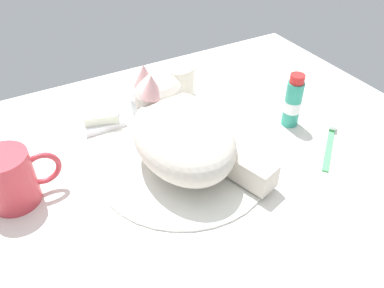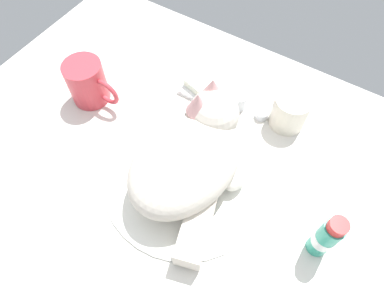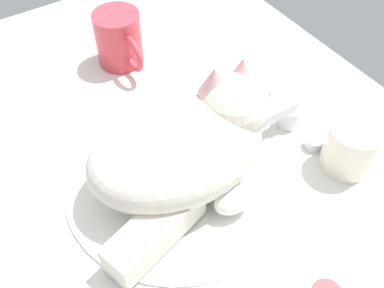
% 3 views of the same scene
% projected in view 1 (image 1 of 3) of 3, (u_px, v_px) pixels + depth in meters
% --- Properties ---
extents(ground_plane, '(1.10, 0.83, 0.03)m').
position_uv_depth(ground_plane, '(184.00, 171.00, 0.76)').
color(ground_plane, silver).
extents(sink_basin, '(0.33, 0.33, 0.01)m').
position_uv_depth(sink_basin, '(183.00, 163.00, 0.75)').
color(sink_basin, silver).
rests_on(sink_basin, ground_plane).
extents(faucet, '(0.14, 0.10, 0.06)m').
position_uv_depth(faucet, '(141.00, 104.00, 0.88)').
color(faucet, silver).
rests_on(faucet, ground_plane).
extents(cat, '(0.21, 0.30, 0.15)m').
position_uv_depth(cat, '(181.00, 130.00, 0.72)').
color(cat, beige).
rests_on(cat, sink_basin).
extents(coffee_mug, '(0.13, 0.08, 0.10)m').
position_uv_depth(coffee_mug, '(11.00, 179.00, 0.65)').
color(coffee_mug, '#C63842').
rests_on(coffee_mug, ground_plane).
extents(rinse_cup, '(0.08, 0.08, 0.08)m').
position_uv_depth(rinse_cup, '(178.00, 81.00, 0.93)').
color(rinse_cup, silver).
rests_on(rinse_cup, ground_plane).
extents(soap_dish, '(0.09, 0.06, 0.01)m').
position_uv_depth(soap_dish, '(102.00, 122.00, 0.86)').
color(soap_dish, white).
rests_on(soap_dish, ground_plane).
extents(soap_bar, '(0.08, 0.06, 0.02)m').
position_uv_depth(soap_bar, '(101.00, 116.00, 0.85)').
color(soap_bar, silver).
rests_on(soap_bar, soap_dish).
extents(toothpaste_bottle, '(0.04, 0.04, 0.12)m').
position_uv_depth(toothpaste_bottle, '(293.00, 102.00, 0.83)').
color(toothpaste_bottle, teal).
rests_on(toothpaste_bottle, ground_plane).
extents(toothbrush, '(0.13, 0.11, 0.02)m').
position_uv_depth(toothbrush, '(330.00, 143.00, 0.80)').
color(toothbrush, '#4CB266').
rests_on(toothbrush, ground_plane).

